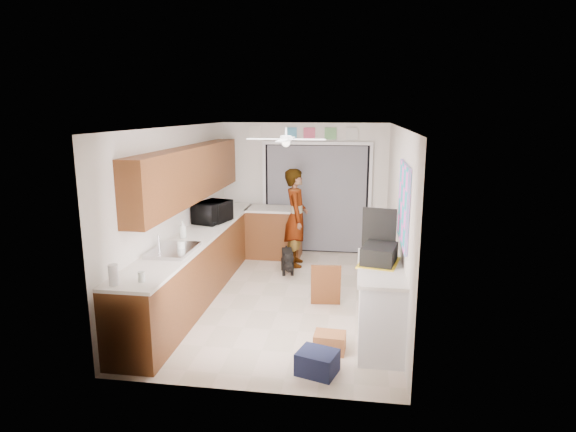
{
  "coord_description": "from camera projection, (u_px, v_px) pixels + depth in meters",
  "views": [
    {
      "loc": [
        1.05,
        -6.68,
        2.72
      ],
      "look_at": [
        0.0,
        0.4,
        1.15
      ],
      "focal_mm": 30.0,
      "sensor_mm": 36.0,
      "label": 1
    }
  ],
  "objects": [
    {
      "name": "header_frame_3",
      "position": [
        331.0,
        134.0,
        9.01
      ],
      "size": [
        0.22,
        0.02,
        0.22
      ],
      "primitive_type": "cube",
      "color": "#5FA25D",
      "rests_on": "wall_back"
    },
    {
      "name": "floor",
      "position": [
        284.0,
        297.0,
        7.18
      ],
      "size": [
        5.0,
        5.0,
        0.0
      ],
      "primitive_type": "plane",
      "color": "beige",
      "rests_on": "ground"
    },
    {
      "name": "route66_sign",
      "position": [
        255.0,
        133.0,
        9.21
      ],
      "size": [
        0.22,
        0.02,
        0.26
      ],
      "primitive_type": "cube",
      "color": "silver",
      "rests_on": "wall_back"
    },
    {
      "name": "jar_a",
      "position": [
        181.0,
        246.0,
        6.19
      ],
      "size": [
        0.11,
        0.11,
        0.14
      ],
      "primitive_type": "cylinder",
      "rotation": [
        0.0,
        0.0,
        0.13
      ],
      "color": "silver",
      "rests_on": "left_countertop"
    },
    {
      "name": "sink_basin",
      "position": [
        173.0,
        251.0,
        6.2
      ],
      "size": [
        0.5,
        0.76,
        0.06
      ],
      "primitive_type": "cube",
      "color": "silver",
      "rests_on": "left_countertop"
    },
    {
      "name": "paper_towel_roll",
      "position": [
        113.0,
        275.0,
        4.99
      ],
      "size": [
        0.11,
        0.11,
        0.22
      ],
      "primitive_type": "cylinder",
      "rotation": [
        0.0,
        0.0,
        0.04
      ],
      "color": "white",
      "rests_on": "left_countertop"
    },
    {
      "name": "ceiling",
      "position": [
        284.0,
        127.0,
        6.65
      ],
      "size": [
        5.0,
        5.0,
        0.0
      ],
      "primitive_type": "plane",
      "rotation": [
        3.14,
        0.0,
        0.0
      ],
      "color": "white",
      "rests_on": "ground"
    },
    {
      "name": "door_trim_head",
      "position": [
        317.0,
        143.0,
        9.05
      ],
      "size": [
        2.1,
        0.04,
        0.06
      ],
      "primitive_type": "cube",
      "color": "white",
      "rests_on": "wall_back"
    },
    {
      "name": "microwave",
      "position": [
        213.0,
        212.0,
        7.8
      ],
      "size": [
        0.58,
        0.71,
        0.34
      ],
      "primitive_type": "imported",
      "rotation": [
        0.0,
        0.0,
        1.29
      ],
      "color": "black",
      "rests_on": "left_countertop"
    },
    {
      "name": "abstract_painting",
      "position": [
        404.0,
        204.0,
        5.64
      ],
      "size": [
        0.03,
        1.15,
        0.95
      ],
      "primitive_type": "cube",
      "color": "#FF5DDE",
      "rests_on": "wall_right"
    },
    {
      "name": "suitcase_rim",
      "position": [
        379.0,
        263.0,
        5.76
      ],
      "size": [
        0.55,
        0.66,
        0.02
      ],
      "primitive_type": "cube",
      "rotation": [
        0.0,
        0.0,
        -0.21
      ],
      "color": "yellow",
      "rests_on": "suitcase"
    },
    {
      "name": "curtain_panel",
      "position": [
        316.0,
        199.0,
        9.27
      ],
      "size": [
        1.9,
        0.03,
        2.05
      ],
      "primitive_type": "cube",
      "color": "gray",
      "rests_on": "wall_back"
    },
    {
      "name": "back_opening_recess",
      "position": [
        316.0,
        199.0,
        9.31
      ],
      "size": [
        2.0,
        0.06,
        2.1
      ],
      "primitive_type": "cube",
      "color": "black",
      "rests_on": "wall_back"
    },
    {
      "name": "soap_bottle",
      "position": [
        183.0,
        229.0,
        6.83
      ],
      "size": [
        0.12,
        0.12,
        0.26
      ],
      "primitive_type": "imported",
      "rotation": [
        0.0,
        0.0,
        -0.21
      ],
      "color": "silver",
      "rests_on": "left_countertop"
    },
    {
      "name": "header_frame_4",
      "position": [
        352.0,
        134.0,
        8.95
      ],
      "size": [
        0.22,
        0.02,
        0.22
      ],
      "primitive_type": "cube",
      "color": "beige",
      "rests_on": "wall_back"
    },
    {
      "name": "man",
      "position": [
        296.0,
        218.0,
        8.5
      ],
      "size": [
        0.5,
        0.68,
        1.74
      ],
      "primitive_type": "imported",
      "rotation": [
        0.0,
        0.0,
        1.7
      ],
      "color": "white",
      "rests_on": "floor"
    },
    {
      "name": "peninsula_top",
      "position": [
        274.0,
        209.0,
        8.99
      ],
      "size": [
        1.04,
        0.64,
        0.04
      ],
      "primitive_type": "cube",
      "color": "white",
      "rests_on": "peninsula_base"
    },
    {
      "name": "left_base_cabinets",
      "position": [
        199.0,
        264.0,
        7.27
      ],
      "size": [
        0.6,
        4.8,
        0.9
      ],
      "primitive_type": "cube",
      "color": "brown",
      "rests_on": "floor"
    },
    {
      "name": "header_frame_1",
      "position": [
        291.0,
        133.0,
        9.11
      ],
      "size": [
        0.22,
        0.02,
        0.22
      ],
      "primitive_type": "cube",
      "color": "#4BA3CA",
      "rests_on": "wall_back"
    },
    {
      "name": "door_trim_right",
      "position": [
        370.0,
        201.0,
        9.14
      ],
      "size": [
        0.06,
        0.04,
        2.1
      ],
      "primitive_type": "cube",
      "color": "white",
      "rests_on": "wall_back"
    },
    {
      "name": "upper_cabinets",
      "position": [
        191.0,
        173.0,
        7.2
      ],
      "size": [
        0.32,
        4.0,
        0.8
      ],
      "primitive_type": "cube",
      "color": "brown",
      "rests_on": "wall_left"
    },
    {
      "name": "peninsula_base",
      "position": [
        274.0,
        233.0,
        9.09
      ],
      "size": [
        1.0,
        0.6,
        0.9
      ],
      "primitive_type": "cube",
      "color": "brown",
      "rests_on": "floor"
    },
    {
      "name": "suitcase",
      "position": [
        379.0,
        254.0,
        5.74
      ],
      "size": [
        0.47,
        0.56,
        0.21
      ],
      "primitive_type": "cube",
      "rotation": [
        0.0,
        0.0,
        -0.21
      ],
      "color": "black",
      "rests_on": "right_counter_top"
    },
    {
      "name": "door_trim_left",
      "position": [
        264.0,
        198.0,
        9.43
      ],
      "size": [
        0.06,
        0.04,
        2.1
      ],
      "primitive_type": "cube",
      "color": "white",
      "rests_on": "wall_back"
    },
    {
      "name": "faucet",
      "position": [
        159.0,
        243.0,
        6.21
      ],
      "size": [
        0.03,
        0.03,
        0.22
      ],
      "primitive_type": "cylinder",
      "color": "silver",
      "rests_on": "left_countertop"
    },
    {
      "name": "wall_left",
      "position": [
        178.0,
        212.0,
        7.15
      ],
      "size": [
        0.0,
        5.0,
        5.0
      ],
      "primitive_type": "plane",
      "rotation": [
        1.57,
        0.0,
        1.57
      ],
      "color": "silver",
      "rests_on": "ground"
    },
    {
      "name": "wall_back",
      "position": [
        304.0,
        188.0,
        9.33
      ],
      "size": [
        3.2,
        0.0,
        3.2
      ],
      "primitive_type": "plane",
      "rotation": [
        1.57,
        0.0,
        0.0
      ],
      "color": "silver",
      "rests_on": "ground"
    },
    {
      "name": "right_counter_top",
      "position": [
        381.0,
        268.0,
        5.64
      ],
      "size": [
        0.54,
        1.44,
        0.04
      ],
      "primitive_type": "cube",
      "color": "white",
      "rests_on": "right_counter_base"
    },
    {
      "name": "ceiling_fan",
      "position": [
        286.0,
        139.0,
        6.88
      ],
      "size": [
        1.14,
        1.14,
        0.24
      ],
      "primitive_type": "cube",
      "color": "white",
      "rests_on": "ceiling"
    },
    {
      "name": "wall_front",
      "position": [
        243.0,
        271.0,
        4.5
      ],
      "size": [
        3.2,
        0.0,
        3.2
      ],
      "primitive_type": "plane",
      "rotation": [
        -1.57,
        0.0,
        0.0
      ],
      "color": "silver",
      "rests_on": "ground"
    },
    {
      "name": "navy_crate",
      "position": [
        317.0,
        362.0,
        5.07
      ],
      "size": [
        0.48,
        0.44,
        0.24
      ],
      "primitive_type": "cube",
      "rotation": [
        0.0,
        0.0,
        -0.3
      ],
      "color": "#161B37",
      "rests_on": "floor"
    },
    {
      "name": "wall_right",
      "position": [
        397.0,
        219.0,
        6.69
      ],
      "size": [
        0.0,
        5.0,
        5.0
      ],
      "primitive_type": "plane",
      "rotation": [
        1.57,
        0.0,
        -1.57
      ],
      "color": "silver",
      "rests_on": "ground"
    },
    {
      "name": "dog",
      "position": [
        287.0,
        260.0,
        8.2
      ],
      "size": [
        0.36,
        0.61,
        0.45
      ],
      "primitive_type": "cube",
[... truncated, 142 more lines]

